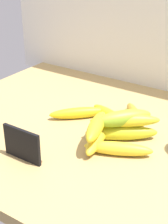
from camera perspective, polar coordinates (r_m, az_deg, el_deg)
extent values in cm
cube|color=tan|center=(98.31, 3.84, -4.46)|extent=(110.00, 76.00, 3.00)
cube|color=black|center=(86.40, -10.07, -5.23)|extent=(11.00, 0.80, 8.40)
cube|color=#8D603F|center=(88.97, -9.52, -7.13)|extent=(9.90, 1.20, 0.60)
ellipsoid|color=yellow|center=(88.48, 5.60, -5.96)|extent=(17.15, 10.31, 3.47)
ellipsoid|color=yellow|center=(105.41, -0.87, -0.14)|extent=(15.18, 14.67, 3.34)
ellipsoid|color=gold|center=(94.97, 6.15, -3.34)|extent=(18.32, 14.27, 3.95)
ellipsoid|color=yellow|center=(104.21, 4.39, -0.58)|extent=(16.58, 9.33, 3.26)
ellipsoid|color=#B28526|center=(104.16, 8.31, -0.74)|extent=(13.47, 15.53, 3.49)
ellipsoid|color=yellow|center=(92.37, 2.36, -4.22)|extent=(8.24, 17.63, 3.71)
ellipsoid|color=yellow|center=(90.22, 1.94, -2.29)|extent=(8.31, 15.91, 3.76)
ellipsoid|color=#85AC28|center=(93.39, 6.48, -0.99)|extent=(13.32, 14.93, 4.40)
ellipsoid|color=yellow|center=(93.24, 6.70, -1.38)|extent=(17.21, 13.48, 3.44)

